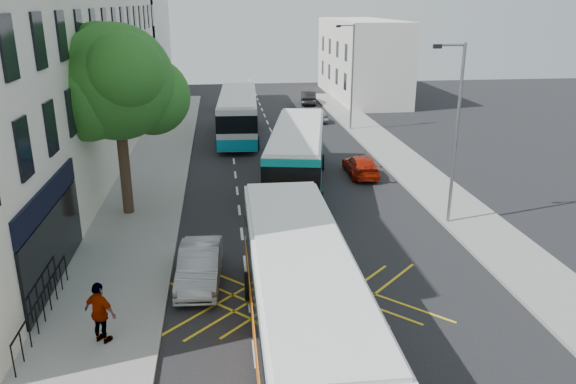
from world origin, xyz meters
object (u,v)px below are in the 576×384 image
object	(u,v)px
distant_car_grey	(233,103)
pedestrian_far	(100,313)
lamp_far	(351,72)
red_hatchback	(361,166)
street_tree	(116,84)
bus_near	(301,299)
bus_mid	(297,156)
parked_car_silver	(200,265)
lamp_near	(455,126)
bus_far	(238,114)
distant_car_silver	(315,114)
distant_car_dark	(308,97)

from	to	relation	value
distant_car_grey	pedestrian_far	size ratio (longest dim) A/B	2.35
lamp_far	red_hatchback	xyz separation A→B (m)	(-2.03, -11.98, -4.03)
street_tree	bus_near	world-z (taller)	street_tree
bus_mid	parked_car_silver	bearing A→B (deg)	-104.06
lamp_far	red_hatchback	size ratio (longest dim) A/B	1.97
lamp_near	bus_near	world-z (taller)	lamp_near
lamp_far	parked_car_silver	world-z (taller)	lamp_far
distant_car_grey	bus_mid	bearing A→B (deg)	-80.98
bus_far	distant_car_grey	distance (m)	11.88
parked_car_silver	bus_far	bearing A→B (deg)	87.51
distant_car_grey	distant_car_silver	bearing A→B (deg)	-41.47
lamp_near	bus_near	distance (m)	12.47
bus_near	bus_mid	size ratio (longest dim) A/B	1.00
distant_car_silver	pedestrian_far	bearing A→B (deg)	62.18
bus_near	parked_car_silver	size ratio (longest dim) A/B	2.87
bus_mid	distant_car_grey	size ratio (longest dim) A/B	2.65
bus_near	red_hatchback	size ratio (longest dim) A/B	2.95
bus_near	pedestrian_far	world-z (taller)	bus_near
lamp_far	distant_car_silver	xyz separation A→B (m)	(-2.05, 4.00, -4.00)
red_hatchback	bus_far	bearing A→B (deg)	-56.35
red_hatchback	distant_car_grey	size ratio (longest dim) A/B	0.90
street_tree	lamp_far	world-z (taller)	street_tree
parked_car_silver	distant_car_grey	bearing A→B (deg)	89.63
red_hatchback	distant_car_dark	distance (m)	24.47
street_tree	bus_mid	size ratio (longest dim) A/B	0.73
lamp_near	bus_mid	distance (m)	9.35
lamp_near	bus_far	world-z (taller)	lamp_near
distant_car_dark	pedestrian_far	bearing A→B (deg)	79.51
distant_car_dark	street_tree	bearing A→B (deg)	72.32
distant_car_dark	bus_mid	bearing A→B (deg)	86.47
bus_near	bus_far	distance (m)	27.81
distant_car_silver	lamp_near	bearing A→B (deg)	87.30
parked_car_silver	pedestrian_far	size ratio (longest dim) A/B	2.16
bus_near	bus_far	xyz separation A→B (m)	(-0.75, 27.80, -0.02)
distant_car_dark	lamp_near	bearing A→B (deg)	99.05
bus_near	distant_car_silver	distance (m)	33.63
bus_mid	distant_car_grey	world-z (taller)	bus_mid
bus_near	red_hatchback	bearing A→B (deg)	71.12
lamp_near	distant_car_silver	world-z (taller)	lamp_near
red_hatchback	pedestrian_far	xyz separation A→B (m)	(-11.83, -16.06, 0.53)
bus_near	bus_far	bearing A→B (deg)	92.12
lamp_far	parked_car_silver	distance (m)	27.06
bus_near	parked_car_silver	distance (m)	5.70
lamp_near	red_hatchback	world-z (taller)	lamp_near
red_hatchback	distant_car_grey	bearing A→B (deg)	-71.67
street_tree	bus_near	bearing A→B (deg)	-61.12
distant_car_grey	red_hatchback	bearing A→B (deg)	-70.87
lamp_far	bus_far	distance (m)	9.36
street_tree	parked_car_silver	world-z (taller)	street_tree
bus_mid	distant_car_dark	world-z (taller)	bus_mid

